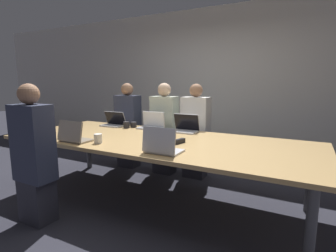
% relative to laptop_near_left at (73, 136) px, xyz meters
% --- Properties ---
extents(ground_plane, '(24.00, 24.00, 0.00)m').
position_rel_laptop_near_left_xyz_m(ground_plane, '(0.75, 0.57, -0.84)').
color(ground_plane, '#2D2D38').
extents(curtain_wall, '(12.00, 0.06, 2.80)m').
position_rel_laptop_near_left_xyz_m(curtain_wall, '(0.75, 2.81, 0.56)').
color(curtain_wall, beige).
rests_on(curtain_wall, ground_plane).
extents(conference_table, '(3.64, 1.45, 0.77)m').
position_rel_laptop_near_left_xyz_m(conference_table, '(0.75, 0.57, -0.12)').
color(conference_table, tan).
rests_on(conference_table, ground_plane).
extents(laptop_near_left, '(0.35, 0.24, 0.24)m').
position_rel_laptop_near_left_xyz_m(laptop_near_left, '(0.00, 0.00, 0.00)').
color(laptop_near_left, gray).
rests_on(laptop_near_left, conference_table).
extents(person_near_left, '(0.40, 0.24, 1.42)m').
position_rel_laptop_near_left_xyz_m(person_near_left, '(-0.10, -0.43, -0.15)').
color(person_near_left, '#2D2D38').
rests_on(person_near_left, ground_plane).
extents(cup_near_left, '(0.09, 0.09, 0.10)m').
position_rel_laptop_near_left_xyz_m(cup_near_left, '(0.29, 0.08, -0.02)').
color(cup_near_left, white).
rests_on(cup_near_left, conference_table).
extents(laptop_far_midleft, '(0.36, 0.24, 0.24)m').
position_rel_laptop_near_left_xyz_m(laptop_far_midleft, '(0.32, 1.17, -0.00)').
color(laptop_far_midleft, '#B7B7BC').
rests_on(laptop_far_midleft, conference_table).
extents(person_far_midleft, '(0.40, 0.24, 1.42)m').
position_rel_laptop_near_left_xyz_m(person_far_midleft, '(0.34, 1.51, -0.15)').
color(person_far_midleft, '#2D2D38').
rests_on(person_far_midleft, ground_plane).
extents(cup_far_midleft, '(0.09, 0.09, 0.08)m').
position_rel_laptop_near_left_xyz_m(cup_far_midleft, '(0.03, 1.12, -0.03)').
color(cup_far_midleft, '#232328').
rests_on(cup_far_midleft, conference_table).
extents(laptop_far_center, '(0.36, 0.24, 0.24)m').
position_rel_laptop_near_left_xyz_m(laptop_far_center, '(0.86, 1.14, -0.00)').
color(laptop_far_center, silver).
rests_on(laptop_far_center, conference_table).
extents(person_far_center, '(0.40, 0.24, 1.41)m').
position_rel_laptop_near_left_xyz_m(person_far_center, '(0.85, 1.55, -0.16)').
color(person_far_center, '#2D2D38').
rests_on(person_far_center, ground_plane).
extents(laptop_far_left, '(0.36, 0.22, 0.22)m').
position_rel_laptop_near_left_xyz_m(laptop_far_left, '(-0.31, 1.08, -0.01)').
color(laptop_far_left, '#B7B7BC').
rests_on(laptop_far_left, conference_table).
extents(person_far_left, '(0.40, 0.24, 1.42)m').
position_rel_laptop_near_left_xyz_m(person_far_left, '(-0.35, 1.49, -0.15)').
color(person_far_left, '#2D2D38').
rests_on(person_far_left, ground_plane).
extents(cup_far_left, '(0.09, 0.09, 0.09)m').
position_rel_laptop_near_left_xyz_m(cup_far_left, '(-0.02, 1.02, -0.02)').
color(cup_far_left, '#232328').
rests_on(cup_far_left, conference_table).
extents(laptop_near_midright, '(0.34, 0.25, 0.26)m').
position_rel_laptop_near_left_xyz_m(laptop_near_midright, '(1.11, 0.04, 0.00)').
color(laptop_near_midright, silver).
rests_on(laptop_near_midright, conference_table).
extents(stapler, '(0.08, 0.16, 0.05)m').
position_rel_laptop_near_left_xyz_m(stapler, '(1.09, 0.49, -0.05)').
color(stapler, black).
rests_on(stapler, conference_table).
extents(notebook, '(0.23, 0.23, 0.02)m').
position_rel_laptop_near_left_xyz_m(notebook, '(0.81, 0.52, -0.06)').
color(notebook, '#232328').
rests_on(notebook, conference_table).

